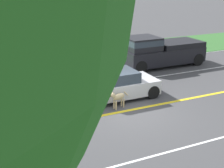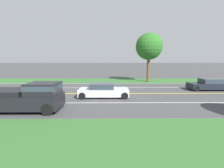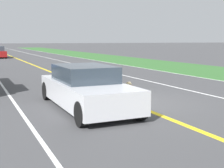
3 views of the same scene
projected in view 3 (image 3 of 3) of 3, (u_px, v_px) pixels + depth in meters
The scene contains 6 objects.
ground_plane at pixel (128, 103), 10.47m from camera, with size 400.00×400.00×0.00m, color #424244.
centre_divider_line at pixel (128, 103), 10.47m from camera, with size 0.18×160.00×0.01m, color yellow.
lane_dash_same_dir at pixel (21, 112), 9.05m from camera, with size 0.10×160.00×0.01m, color white.
lane_dash_oncoming at pixel (210, 95), 11.90m from camera, with size 0.10×160.00×0.01m, color white.
ego_car at pixel (86, 88), 9.56m from camera, with size 1.82×4.64×1.31m.
dog at pixel (122, 90), 9.91m from camera, with size 0.40×1.08×0.83m.
Camera 3 is at (4.72, 9.15, 2.09)m, focal length 50.00 mm.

